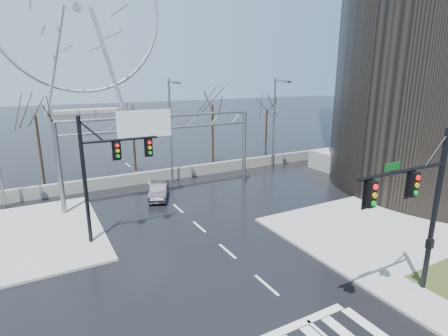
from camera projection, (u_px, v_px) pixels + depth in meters
ground at (266, 285)px, 17.54m from camera, size 260.00×260.00×0.00m
sidewalk_right_ext at (369, 228)px, 23.88m from camera, size 12.00×10.00×0.15m
sidewalk_far at (19, 237)px, 22.55m from camera, size 10.00×12.00×0.15m
tower_podium at (443, 164)px, 37.60m from camera, size 22.00×18.00×2.00m
barrier_wall at (148, 177)px, 34.34m from camera, size 52.00×0.50×1.10m
signal_mast_near at (420, 201)px, 15.28m from camera, size 5.52×0.41×8.00m
signal_mast_far at (103, 167)px, 21.16m from camera, size 4.72×0.41×8.00m
sign_gantry at (158, 139)px, 28.72m from camera, size 16.36×0.40×7.60m
streetlight_mid at (171, 124)px, 32.36m from camera, size 0.50×2.55×10.00m
streetlight_right at (276, 117)px, 37.96m from camera, size 0.50×2.55×10.00m
tree_left at (36, 124)px, 31.72m from camera, size 3.75×3.75×7.50m
tree_center at (133, 125)px, 36.97m from camera, size 3.25×3.25×6.50m
tree_right at (213, 112)px, 40.06m from camera, size 3.90×3.90×7.80m
tree_far_right at (267, 115)px, 44.42m from camera, size 3.40×3.40×6.80m
ferris_wheel at (78, 15)px, 93.67m from camera, size 45.00×6.00×50.91m
car at (159, 190)px, 29.91m from camera, size 2.97×4.39×1.37m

